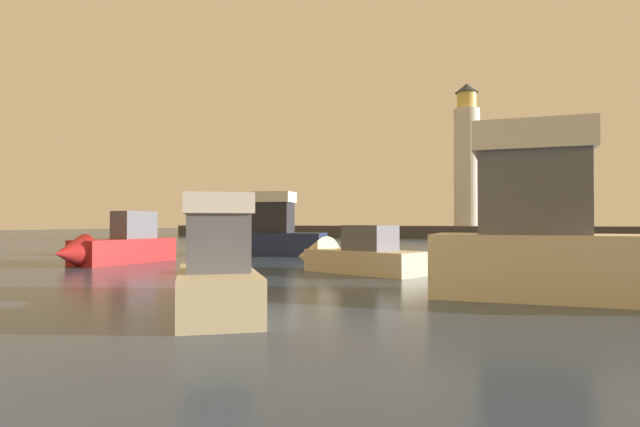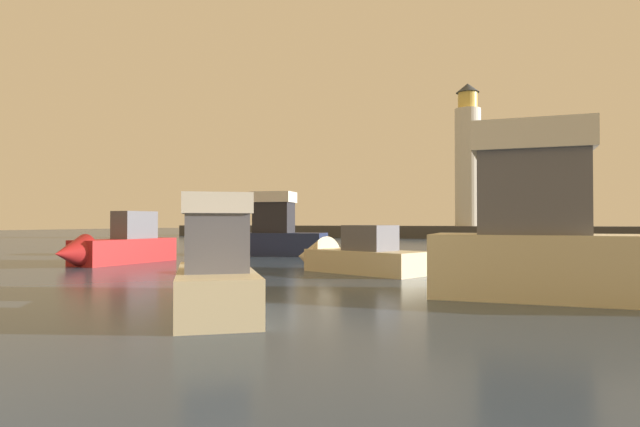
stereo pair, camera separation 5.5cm
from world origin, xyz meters
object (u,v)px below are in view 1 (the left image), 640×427
(motorboat_2, at_px, (253,236))
(motorboat_3, at_px, (115,247))
(lighthouse, at_px, (467,158))
(motorboat_0, at_px, (620,243))
(motorboat_1, at_px, (346,257))
(motorboat_4, at_px, (216,274))

(motorboat_2, relative_size, motorboat_3, 1.32)
(lighthouse, xyz_separation_m, motorboat_3, (-10.10, -45.52, -8.61))
(lighthouse, height_order, motorboat_2, lighthouse)
(lighthouse, bearing_deg, motorboat_0, -78.93)
(motorboat_1, bearing_deg, motorboat_0, -28.80)
(lighthouse, distance_m, motorboat_2, 38.91)
(motorboat_0, xyz_separation_m, motorboat_1, (-8.79, 4.83, -0.83))
(motorboat_3, height_order, motorboat_4, motorboat_4)
(motorboat_0, relative_size, motorboat_3, 1.47)
(motorboat_2, xyz_separation_m, motorboat_4, (8.79, -17.24, -0.35))
(motorboat_3, bearing_deg, lighthouse, 77.49)
(motorboat_0, distance_m, motorboat_2, 21.42)
(lighthouse, bearing_deg, motorboat_4, -88.70)
(motorboat_3, relative_size, motorboat_4, 1.17)
(motorboat_1, bearing_deg, lighthouse, 91.23)
(motorboat_1, bearing_deg, motorboat_2, 137.59)
(lighthouse, relative_size, motorboat_3, 2.63)
(lighthouse, bearing_deg, motorboat_2, -101.46)
(motorboat_1, height_order, motorboat_2, motorboat_2)
(motorboat_1, xyz_separation_m, motorboat_3, (-11.07, -0.49, 0.21))
(motorboat_4, bearing_deg, motorboat_3, 141.66)
(lighthouse, height_order, motorboat_4, lighthouse)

